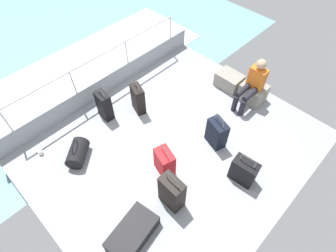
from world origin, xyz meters
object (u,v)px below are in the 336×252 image
at_px(cargo_crate_0, 229,80).
at_px(suitcase_4, 104,105).
at_px(suitcase_5, 133,233).
at_px(paper_cup, 40,152).
at_px(suitcase_6, 165,162).
at_px(suitcase_3, 138,99).
at_px(suitcase_2, 244,171).
at_px(passenger_seated, 253,83).
at_px(suitcase_0, 172,192).
at_px(duffel_bag, 78,153).
at_px(suitcase_1, 217,133).
at_px(cargo_crate_1, 253,92).

bearing_deg(cargo_crate_0, suitcase_4, -116.72).
relative_size(suitcase_4, suitcase_5, 0.87).
bearing_deg(paper_cup, suitcase_6, 36.27).
bearing_deg(suitcase_5, suitcase_6, 112.27).
height_order(suitcase_3, suitcase_6, suitcase_3).
bearing_deg(suitcase_2, suitcase_4, -165.04).
bearing_deg(suitcase_4, paper_cup, -94.84).
bearing_deg(passenger_seated, suitcase_0, -81.70).
xyz_separation_m(suitcase_3, duffel_bag, (0.12, -1.61, -0.16)).
relative_size(suitcase_5, paper_cup, 8.85).
bearing_deg(suitcase_1, suitcase_4, -152.73).
xyz_separation_m(suitcase_6, paper_cup, (-1.93, -1.42, -0.22)).
bearing_deg(suitcase_6, duffel_bag, -144.45).
xyz_separation_m(suitcase_1, suitcase_5, (0.21, -2.31, -0.17)).
distance_m(suitcase_2, paper_cup, 3.78).
distance_m(passenger_seated, duffel_bag, 3.72).
xyz_separation_m(suitcase_1, paper_cup, (-2.20, -2.54, -0.25)).
xyz_separation_m(suitcase_0, paper_cup, (-2.45, -1.07, -0.29)).
height_order(suitcase_1, suitcase_3, suitcase_3).
distance_m(cargo_crate_1, suitcase_2, 2.06).
xyz_separation_m(cargo_crate_1, paper_cup, (-2.04, -4.06, -0.15)).
height_order(cargo_crate_0, paper_cup, cargo_crate_0).
distance_m(passenger_seated, suitcase_4, 3.08).
bearing_deg(cargo_crate_1, suitcase_3, -128.10).
relative_size(suitcase_2, duffel_bag, 1.09).
bearing_deg(cargo_crate_1, duffel_bag, -111.77).
distance_m(cargo_crate_1, duffel_bag, 3.87).
relative_size(cargo_crate_1, passenger_seated, 0.50).
xyz_separation_m(cargo_crate_0, suitcase_0, (1.03, -2.97, 0.17)).
height_order(suitcase_3, suitcase_5, suitcase_3).
xyz_separation_m(cargo_crate_1, suitcase_0, (0.41, -2.99, 0.14)).
xyz_separation_m(passenger_seated, suitcase_1, (0.16, -1.33, -0.29)).
xyz_separation_m(suitcase_4, duffel_bag, (0.48, -1.01, -0.16)).
relative_size(cargo_crate_0, suitcase_6, 0.91).
bearing_deg(suitcase_6, passenger_seated, 87.52).
height_order(cargo_crate_0, suitcase_1, suitcase_1).
bearing_deg(suitcase_3, passenger_seated, 49.15).
bearing_deg(cargo_crate_0, suitcase_0, -70.77).
bearing_deg(passenger_seated, duffel_bag, -112.83).
bearing_deg(duffel_bag, paper_cup, -142.17).
height_order(suitcase_5, duffel_bag, duffel_bag).
bearing_deg(suitcase_3, duffel_bag, -85.85).
relative_size(suitcase_2, suitcase_5, 0.75).
relative_size(cargo_crate_1, suitcase_6, 0.83).
bearing_deg(paper_cup, suitcase_1, 49.15).
bearing_deg(suitcase_3, suitcase_5, -43.71).
bearing_deg(suitcase_2, suitcase_6, -142.77).
xyz_separation_m(suitcase_5, paper_cup, (-2.41, -0.24, -0.07)).
height_order(suitcase_2, suitcase_3, suitcase_3).
xyz_separation_m(suitcase_4, suitcase_5, (2.29, -1.24, -0.20)).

